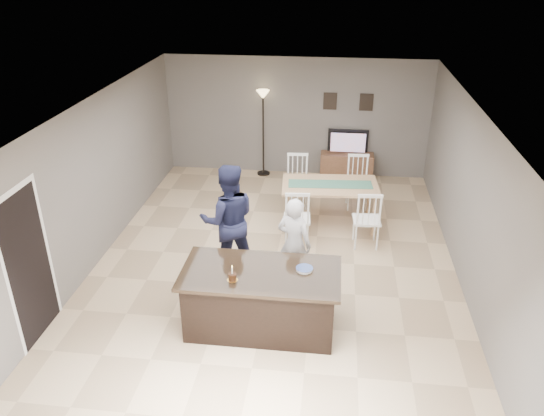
# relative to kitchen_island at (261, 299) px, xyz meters

# --- Properties ---
(floor) EXTENTS (8.00, 8.00, 0.00)m
(floor) POSITION_rel_kitchen_island_xyz_m (0.00, 1.80, -0.45)
(floor) COLOR #D3B287
(floor) RESTS_ON ground
(room_shell) EXTENTS (8.00, 8.00, 8.00)m
(room_shell) POSITION_rel_kitchen_island_xyz_m (0.00, 1.80, 1.22)
(room_shell) COLOR slate
(room_shell) RESTS_ON floor
(kitchen_island) EXTENTS (2.15, 1.10, 0.90)m
(kitchen_island) POSITION_rel_kitchen_island_xyz_m (0.00, 0.00, 0.00)
(kitchen_island) COLOR black
(kitchen_island) RESTS_ON floor
(tv_console) EXTENTS (1.20, 0.40, 0.60)m
(tv_console) POSITION_rel_kitchen_island_xyz_m (1.20, 5.57, -0.15)
(tv_console) COLOR brown
(tv_console) RESTS_ON floor
(television) EXTENTS (0.91, 0.12, 0.53)m
(television) POSITION_rel_kitchen_island_xyz_m (1.20, 5.64, 0.41)
(television) COLOR black
(television) RESTS_ON tv_console
(tv_screen_glow) EXTENTS (0.78, 0.00, 0.78)m
(tv_screen_glow) POSITION_rel_kitchen_island_xyz_m (1.20, 5.56, 0.42)
(tv_screen_glow) COLOR #CF5117
(tv_screen_glow) RESTS_ON tv_console
(picture_frames) EXTENTS (1.10, 0.02, 0.38)m
(picture_frames) POSITION_rel_kitchen_island_xyz_m (1.15, 5.78, 1.30)
(picture_frames) COLOR black
(picture_frames) RESTS_ON room_shell
(doorway) EXTENTS (0.00, 2.10, 2.65)m
(doorway) POSITION_rel_kitchen_island_xyz_m (-2.99, -0.50, 0.80)
(doorway) COLOR black
(doorway) RESTS_ON floor
(woman) EXTENTS (0.65, 0.54, 1.53)m
(woman) POSITION_rel_kitchen_island_xyz_m (0.37, 1.03, 0.31)
(woman) COLOR silver
(woman) RESTS_ON floor
(man) EXTENTS (1.07, 0.93, 1.88)m
(man) POSITION_rel_kitchen_island_xyz_m (-0.71, 1.35, 0.49)
(man) COLOR #181B36
(man) RESTS_ON floor
(birthday_cake) EXTENTS (0.14, 0.14, 0.22)m
(birthday_cake) POSITION_rel_kitchen_island_xyz_m (-0.34, -0.24, 0.50)
(birthday_cake) COLOR gold
(birthday_cake) RESTS_ON kitchen_island
(plate_stack) EXTENTS (0.23, 0.23, 0.04)m
(plate_stack) POSITION_rel_kitchen_island_xyz_m (0.58, 0.11, 0.46)
(plate_stack) COLOR white
(plate_stack) RESTS_ON kitchen_island
(dining_table) EXTENTS (1.86, 2.13, 1.09)m
(dining_table) POSITION_rel_kitchen_island_xyz_m (0.86, 3.22, 0.24)
(dining_table) COLOR tan
(dining_table) RESTS_ON floor
(floor_lamp) EXTENTS (0.30, 0.30, 2.00)m
(floor_lamp) POSITION_rel_kitchen_island_xyz_m (-0.74, 5.59, 1.09)
(floor_lamp) COLOR black
(floor_lamp) RESTS_ON floor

